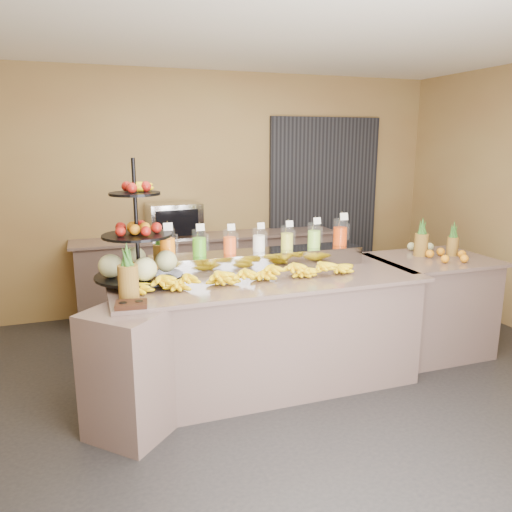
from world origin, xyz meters
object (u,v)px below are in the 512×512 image
fruit_stand (144,252)px  pitcher_tray (259,260)px  right_fruit_pile (441,251)px  oven_warmer (174,220)px  banana_heap (243,272)px  condiment_caddy (131,304)px

fruit_stand → pitcher_tray: bearing=12.0°
right_fruit_pile → oven_warmer: 2.87m
pitcher_tray → fruit_stand: bearing=-173.4°
right_fruit_pile → fruit_stand: bearing=178.3°
pitcher_tray → oven_warmer: (-0.43, 1.67, 0.12)m
oven_warmer → pitcher_tray: bearing=-79.1°
right_fruit_pile → banana_heap: bearing=-175.4°
banana_heap → oven_warmer: oven_warmer is taller
banana_heap → oven_warmer: bearing=94.8°
banana_heap → condiment_caddy: size_ratio=8.90×
condiment_caddy → oven_warmer: 2.48m
banana_heap → fruit_stand: fruit_stand is taller
banana_heap → oven_warmer: (-0.17, 2.03, 0.12)m
condiment_caddy → pitcher_tray: bearing=31.4°
pitcher_tray → condiment_caddy: 1.34m
banana_heap → condiment_caddy: bearing=-158.9°
condiment_caddy → right_fruit_pile: (2.90, 0.51, 0.05)m
pitcher_tray → condiment_caddy: size_ratio=8.99×
condiment_caddy → right_fruit_pile: right_fruit_pile is taller
banana_heap → right_fruit_pile: (2.01, 0.16, -0.01)m
right_fruit_pile → oven_warmer: (-2.18, 1.86, 0.13)m
pitcher_tray → oven_warmer: bearing=104.4°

